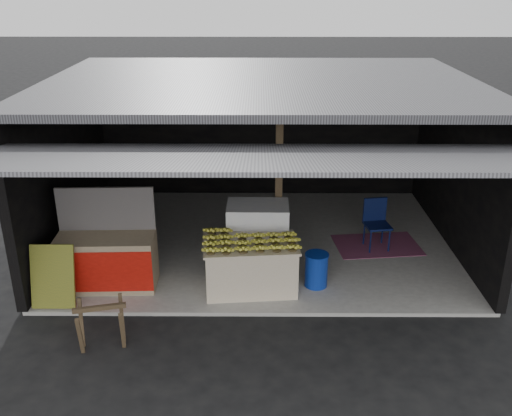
{
  "coord_description": "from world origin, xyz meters",
  "views": [
    {
      "loc": [
        -0.03,
        -7.11,
        4.65
      ],
      "look_at": [
        -0.08,
        1.51,
        1.1
      ],
      "focal_mm": 40.0,
      "sensor_mm": 36.0,
      "label": 1
    }
  ],
  "objects_px": {
    "plastic_chair": "(376,219)",
    "neighbor_stall": "(107,259)",
    "white_crate": "(258,236)",
    "water_barrel": "(316,271)",
    "banana_table": "(251,266)",
    "sawhorse": "(101,322)"
  },
  "relations": [
    {
      "from": "white_crate",
      "to": "neighbor_stall",
      "type": "bearing_deg",
      "value": -163.34
    },
    {
      "from": "sawhorse",
      "to": "white_crate",
      "type": "bearing_deg",
      "value": 33.93
    },
    {
      "from": "banana_table",
      "to": "sawhorse",
      "type": "distance_m",
      "value": 2.45
    },
    {
      "from": "plastic_chair",
      "to": "water_barrel",
      "type": "bearing_deg",
      "value": -138.72
    },
    {
      "from": "white_crate",
      "to": "sawhorse",
      "type": "relative_size",
      "value": 1.6
    },
    {
      "from": "banana_table",
      "to": "plastic_chair",
      "type": "height_order",
      "value": "plastic_chair"
    },
    {
      "from": "banana_table",
      "to": "water_barrel",
      "type": "distance_m",
      "value": 1.05
    },
    {
      "from": "banana_table",
      "to": "neighbor_stall",
      "type": "xyz_separation_m",
      "value": [
        -2.25,
        0.08,
        0.07
      ]
    },
    {
      "from": "white_crate",
      "to": "sawhorse",
      "type": "distance_m",
      "value": 3.04
    },
    {
      "from": "neighbor_stall",
      "to": "plastic_chair",
      "type": "distance_m",
      "value": 4.7
    },
    {
      "from": "plastic_chair",
      "to": "banana_table",
      "type": "bearing_deg",
      "value": -154.57
    },
    {
      "from": "water_barrel",
      "to": "plastic_chair",
      "type": "distance_m",
      "value": 1.87
    },
    {
      "from": "banana_table",
      "to": "water_barrel",
      "type": "bearing_deg",
      "value": -0.13
    },
    {
      "from": "plastic_chair",
      "to": "neighbor_stall",
      "type": "bearing_deg",
      "value": -170.98
    },
    {
      "from": "neighbor_stall",
      "to": "sawhorse",
      "type": "bearing_deg",
      "value": -81.25
    },
    {
      "from": "white_crate",
      "to": "water_barrel",
      "type": "bearing_deg",
      "value": -34.71
    },
    {
      "from": "banana_table",
      "to": "plastic_chair",
      "type": "bearing_deg",
      "value": 29.03
    },
    {
      "from": "neighbor_stall",
      "to": "water_barrel",
      "type": "height_order",
      "value": "neighbor_stall"
    },
    {
      "from": "sawhorse",
      "to": "water_barrel",
      "type": "distance_m",
      "value": 3.37
    },
    {
      "from": "neighbor_stall",
      "to": "white_crate",
      "type": "bearing_deg",
      "value": 13.86
    },
    {
      "from": "banana_table",
      "to": "white_crate",
      "type": "relative_size",
      "value": 1.36
    },
    {
      "from": "plastic_chair",
      "to": "white_crate",
      "type": "bearing_deg",
      "value": -168.92
    }
  ]
}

